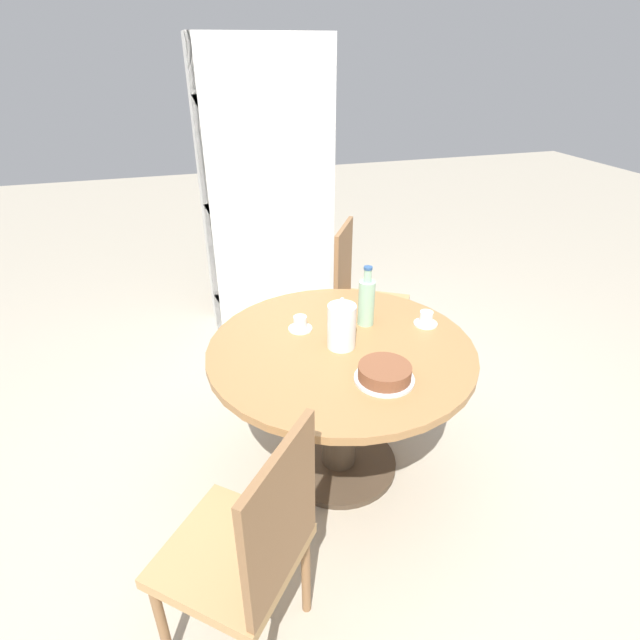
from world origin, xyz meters
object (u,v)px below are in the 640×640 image
object	(u,v)px
chair_b	(362,298)
bookshelf	(267,201)
water_bottle	(366,301)
cup_a	(426,319)
chair_a	(248,549)
cake_main	(385,373)
coffee_pot	(341,325)
cup_b	(300,324)

from	to	relation	value
chair_b	bookshelf	distance (m)	1.01
water_bottle	cup_a	distance (m)	0.30
chair_a	cup_a	world-z (taller)	chair_a
chair_b	bookshelf	bearing A→B (deg)	59.76
chair_a	cake_main	xyz separation A→B (m)	(0.64, 0.45, 0.24)
coffee_pot	bookshelf	bearing A→B (deg)	90.00
chair_a	coffee_pot	xyz separation A→B (m)	(0.56, 0.74, 0.32)
bookshelf	water_bottle	size ratio (longest dim) A/B	6.66
cup_a	chair_b	bearing A→B (deg)	92.03
chair_b	cake_main	size ratio (longest dim) A/B	3.95
coffee_pot	chair_a	bearing A→B (deg)	-126.97
water_bottle	cup_a	xyz separation A→B (m)	(0.28, -0.09, -0.09)
chair_b	cup_a	xyz separation A→B (m)	(0.03, -0.75, 0.24)
chair_a	water_bottle	xyz separation A→B (m)	(0.74, 0.90, 0.33)
coffee_pot	cup_a	size ratio (longest dim) A/B	2.13
chair_a	coffee_pot	size ratio (longest dim) A/B	3.98
water_bottle	cup_b	size ratio (longest dim) A/B	2.61
chair_a	chair_b	size ratio (longest dim) A/B	1.00
bookshelf	coffee_pot	bearing A→B (deg)	90.00
cup_a	cup_b	distance (m)	0.60
water_bottle	chair_a	bearing A→B (deg)	-129.21
chair_a	water_bottle	distance (m)	1.21
chair_b	coffee_pot	bearing A→B (deg)	-175.81
bookshelf	chair_b	bearing A→B (deg)	118.15
chair_b	cake_main	world-z (taller)	chair_b
chair_b	cup_a	bearing A→B (deg)	-146.36
water_bottle	chair_b	bearing A→B (deg)	69.47
water_bottle	cup_a	bearing A→B (deg)	-18.27
bookshelf	water_bottle	xyz separation A→B (m)	(0.18, -1.47, -0.11)
chair_b	water_bottle	distance (m)	0.78
cake_main	coffee_pot	bearing A→B (deg)	106.13
cup_a	water_bottle	bearing A→B (deg)	161.73
chair_a	cup_a	bearing A→B (deg)	169.98
cup_a	cup_b	world-z (taller)	same
cake_main	cup_b	distance (m)	0.54
bookshelf	cup_b	distance (m)	1.45
chair_a	chair_b	xyz separation A→B (m)	(0.99, 1.57, 0.00)
bookshelf	coffee_pot	xyz separation A→B (m)	(0.00, -1.63, -0.12)
chair_a	cake_main	world-z (taller)	chair_a
chair_a	coffee_pot	bearing A→B (deg)	-175.77
chair_a	bookshelf	xyz separation A→B (m)	(0.56, 2.37, 0.44)
chair_a	cup_b	xyz separation A→B (m)	(0.42, 0.94, 0.24)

